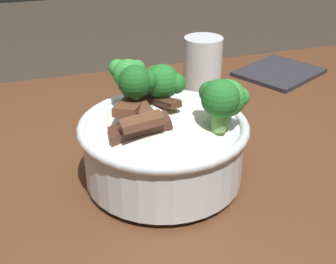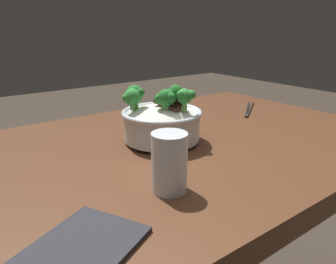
{
  "view_description": "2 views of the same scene",
  "coord_description": "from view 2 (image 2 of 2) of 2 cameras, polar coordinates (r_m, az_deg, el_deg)",
  "views": [
    {
      "loc": [
        -0.12,
        -0.48,
        1.13
      ],
      "look_at": [
        0.05,
        0.01,
        0.85
      ],
      "focal_mm": 47.81,
      "sensor_mm": 36.0,
      "label": 1
    },
    {
      "loc": [
        0.5,
        0.64,
        1.09
      ],
      "look_at": [
        0.0,
        -0.03,
        0.82
      ],
      "focal_mm": 34.53,
      "sensor_mm": 36.0,
      "label": 2
    }
  ],
  "objects": [
    {
      "name": "drinking_glass",
      "position": [
        0.6,
        0.24,
        -6.17
      ],
      "size": [
        0.07,
        0.07,
        0.11
      ],
      "color": "white",
      "rests_on": "dining_table"
    },
    {
      "name": "rice_bowl",
      "position": [
        0.84,
        -1.15,
        2.27
      ],
      "size": [
        0.21,
        0.21,
        0.15
      ],
      "color": "silver",
      "rests_on": "dining_table"
    },
    {
      "name": "dining_table",
      "position": [
        0.91,
        1.25,
        -9.35
      ],
      "size": [
        1.23,
        0.79,
        0.8
      ],
      "color": "#56331E",
      "rests_on": "ground"
    },
    {
      "name": "chopsticks_pair",
      "position": [
        1.22,
        14.06,
        3.92
      ],
      "size": [
        0.19,
        0.14,
        0.01
      ],
      "color": "#28231E",
      "rests_on": "dining_table"
    },
    {
      "name": "folded_napkin",
      "position": [
        0.49,
        -14.73,
        -19.0
      ],
      "size": [
        0.2,
        0.19,
        0.01
      ],
      "primitive_type": "cube",
      "rotation": [
        0.0,
        0.0,
        0.46
      ],
      "color": "#28282D",
      "rests_on": "dining_table"
    }
  ]
}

